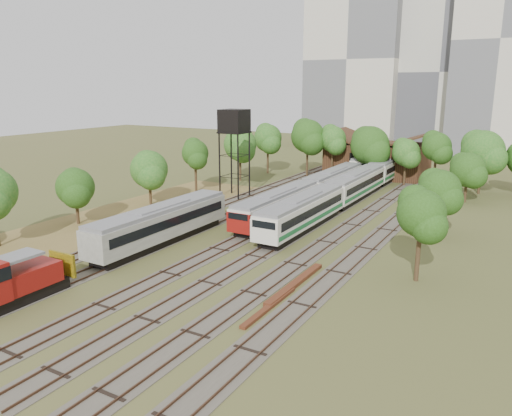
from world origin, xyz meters
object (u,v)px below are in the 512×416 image
Objects in this scene: railcar_red_set at (309,192)px; shunter_locomotive at (5,283)px; water_tower at (234,123)px; railcar_green_set at (356,185)px.

railcar_red_set is 4.27× the size of shunter_locomotive.
water_tower reaches higher than shunter_locomotive.
water_tower is at bearing -179.29° from railcar_red_set.
shunter_locomotive is at bearing -98.86° from railcar_red_set.
water_tower is (-15.19, -6.98, 8.24)m from railcar_green_set.
railcar_red_set is at bearing 0.71° from water_tower.
water_tower reaches higher than railcar_red_set.
water_tower is (-5.19, 38.33, 8.39)m from shunter_locomotive.
railcar_red_set is 13.98m from water_tower.
water_tower is at bearing -155.33° from railcar_green_set.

